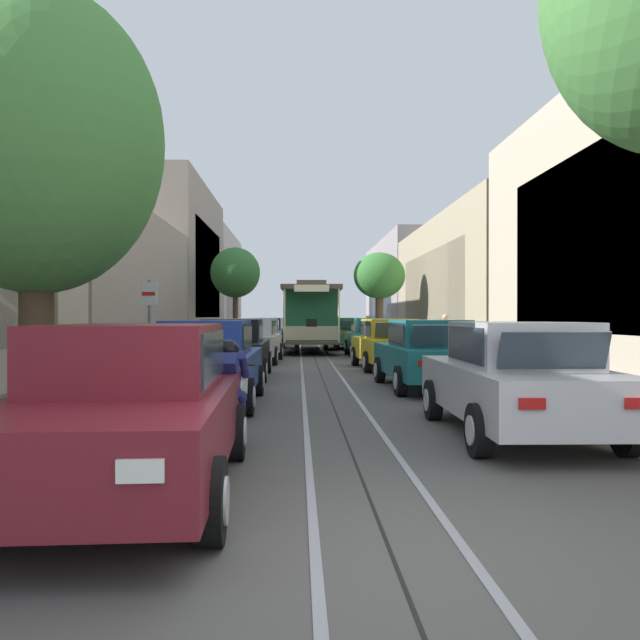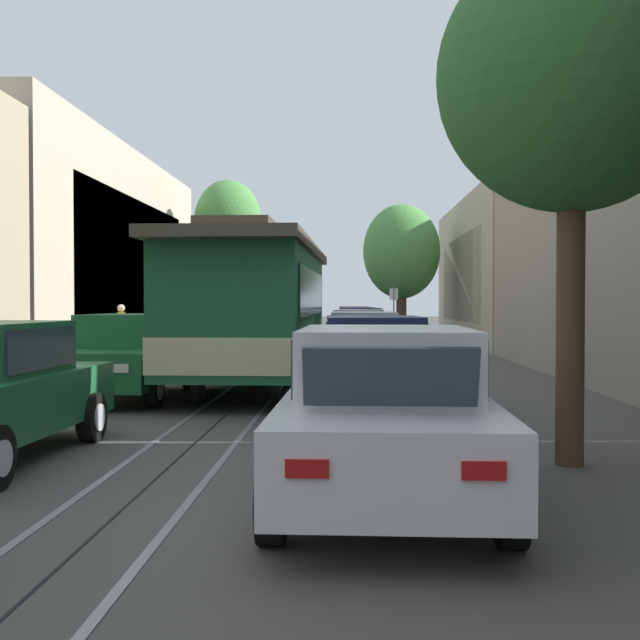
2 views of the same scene
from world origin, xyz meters
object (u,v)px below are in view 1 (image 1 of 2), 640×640
object	(u,v)px
motorcycle_with_rider	(227,399)
parked_car_silver_fourth_left	(253,340)
parked_car_blue_second_left	(207,362)
pedestrian_on_right_pavement	(445,334)
parked_car_yellow_mid_right	(389,344)
parked_car_black_mid_left	(233,348)
parked_car_green_fifth_right	(354,333)
street_tree_kerb_left_second	(235,273)
parked_car_white_fifth_left	(261,336)
parked_car_navy_sixth_left	(266,332)
parked_car_beige_far_right	(343,329)
parked_car_teal_fourth_right	(371,337)
street_tree_kerb_right_second	(379,277)
street_sign_post	(149,322)
parked_car_maroon_near_left	(132,408)
cable_car_trolley	(311,316)
street_tree_kerb_left_near	(36,142)
parked_car_teal_second_right	(427,354)
parked_car_green_sixth_right	(346,331)
parked_car_silver_near_right	(516,378)

from	to	relation	value
motorcycle_with_rider	parked_car_silver_fourth_left	bearing A→B (deg)	92.92
parked_car_blue_second_left	pedestrian_on_right_pavement	xyz separation A→B (m)	(7.22, 11.32, 0.19)
parked_car_yellow_mid_right	parked_car_silver_fourth_left	bearing A→B (deg)	145.96
parked_car_black_mid_left	parked_car_green_fifth_right	xyz separation A→B (m)	(4.61, 14.74, 0.00)
parked_car_black_mid_left	street_tree_kerb_left_second	bearing A→B (deg)	95.57
parked_car_white_fifth_left	parked_car_green_fifth_right	xyz separation A→B (m)	(4.50, 3.65, 0.00)
parked_car_navy_sixth_left	parked_car_beige_far_right	world-z (taller)	same
parked_car_teal_fourth_right	street_tree_kerb_right_second	xyz separation A→B (m)	(1.83, 11.32, 3.23)
parked_car_white_fifth_left	street_sign_post	xyz separation A→B (m)	(-1.52, -14.63, 0.73)
parked_car_silver_fourth_left	street_tree_kerb_right_second	world-z (taller)	street_tree_kerb_right_second
parked_car_maroon_near_left	parked_car_blue_second_left	distance (m)	5.88
parked_car_silver_fourth_left	cable_car_trolley	size ratio (longest dim) A/B	0.48
parked_car_teal_fourth_right	cable_car_trolley	bearing A→B (deg)	117.78
parked_car_yellow_mid_right	parked_car_black_mid_left	bearing A→B (deg)	-150.80
parked_car_black_mid_left	street_sign_post	world-z (taller)	street_sign_post
parked_car_blue_second_left	parked_car_white_fifth_left	world-z (taller)	same
street_tree_kerb_left_near	street_sign_post	world-z (taller)	street_tree_kerb_left_near
parked_car_silver_fourth_left	parked_car_teal_second_right	size ratio (longest dim) A/B	1.00
parked_car_green_sixth_right	street_tree_kerb_left_second	size ratio (longest dim) A/B	0.76
parked_car_green_sixth_right	street_tree_kerb_left_second	xyz separation A→B (m)	(-6.69, -0.05, 3.48)
parked_car_green_sixth_right	cable_car_trolley	world-z (taller)	cable_car_trolley
parked_car_maroon_near_left	parked_car_green_fifth_right	bearing A→B (deg)	80.33
parked_car_silver_near_right	street_tree_kerb_right_second	distance (m)	28.73
parked_car_blue_second_left	parked_car_yellow_mid_right	world-z (taller)	same
parked_car_blue_second_left	parked_car_black_mid_left	distance (m)	5.17
parked_car_navy_sixth_left	pedestrian_on_right_pavement	size ratio (longest dim) A/B	2.53
parked_car_silver_fourth_left	street_sign_post	distance (m)	9.32
street_tree_kerb_left_near	motorcycle_with_rider	world-z (taller)	street_tree_kerb_left_near
street_tree_kerb_right_second	parked_car_navy_sixth_left	bearing A→B (deg)	-152.23
parked_car_silver_fourth_left	parked_car_navy_sixth_left	xyz separation A→B (m)	(-0.08, 10.98, 0.00)
parked_car_silver_near_right	parked_car_green_sixth_right	distance (m)	29.03
parked_car_silver_fourth_left	pedestrian_on_right_pavement	xyz separation A→B (m)	(7.14, 0.52, 0.19)
pedestrian_on_right_pavement	parked_car_white_fifth_left	bearing A→B (deg)	145.39
motorcycle_with_rider	parked_car_blue_second_left	bearing A→B (deg)	101.67
parked_car_silver_fourth_left	street_tree_kerb_right_second	size ratio (longest dim) A/B	0.80
cable_car_trolley	street_sign_post	size ratio (longest dim) A/B	3.75
parked_car_beige_far_right	street_sign_post	xyz separation A→B (m)	(-6.28, -29.46, 0.73)
parked_car_blue_second_left	parked_car_silver_fourth_left	distance (m)	10.80
parked_car_yellow_mid_right	street_tree_kerb_left_near	world-z (taller)	street_tree_kerb_left_near
parked_car_teal_second_right	pedestrian_on_right_pavement	xyz separation A→B (m)	(2.54, 8.93, 0.19)
parked_car_black_mid_left	motorcycle_with_rider	xyz separation A→B (m)	(0.90, -9.26, -0.15)
pedestrian_on_right_pavement	street_sign_post	world-z (taller)	street_sign_post
street_tree_kerb_left_second	parked_car_green_fifth_right	bearing A→B (deg)	-41.29
parked_car_green_sixth_right	motorcycle_with_rider	xyz separation A→B (m)	(-3.79, -29.87, -0.15)
parked_car_maroon_near_left	parked_car_silver_fourth_left	distance (m)	16.67
street_tree_kerb_left_near	parked_car_yellow_mid_right	bearing A→B (deg)	57.43
parked_car_navy_sixth_left	parked_car_green_sixth_right	bearing A→B (deg)	40.88
parked_car_silver_fourth_left	cable_car_trolley	distance (m)	8.04
parked_car_black_mid_left	parked_car_white_fifth_left	bearing A→B (deg)	89.42
motorcycle_with_rider	pedestrian_on_right_pavement	bearing A→B (deg)	67.51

